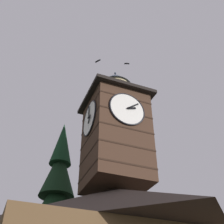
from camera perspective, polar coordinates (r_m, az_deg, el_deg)
The scene contains 3 objects.
clock_tower at distance 19.51m, azimuth 0.69°, elevation -3.74°, with size 4.29×4.29×9.29m.
flying_bird_high at distance 28.64m, azimuth -2.73°, elevation 9.77°, with size 0.44×0.58×0.11m.
flying_bird_low at distance 29.39m, azimuth 2.86°, elevation 9.27°, with size 0.51×0.30×0.12m.
Camera 1 is at (7.70, 14.12, 1.37)m, focal length 47.65 mm.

